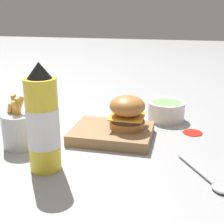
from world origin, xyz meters
TOP-DOWN VIEW (x-y plane):
  - ground_plane at (0.00, 0.00)m, footprint 6.00×6.00m
  - serving_board at (0.01, 0.07)m, footprint 0.23×0.18m
  - burger at (-0.04, 0.05)m, footprint 0.10×0.10m
  - ketchup_bottle at (0.12, 0.28)m, footprint 0.07×0.07m
  - fries_basket at (0.24, 0.18)m, footprint 0.10×0.10m
  - side_bowl at (-0.14, -0.13)m, footprint 0.12×0.12m
  - spoon at (-0.26, 0.27)m, footprint 0.11×0.17m
  - ketchup_puddle at (-0.23, -0.02)m, footprint 0.06×0.06m
  - parchment_square at (0.28, 0.04)m, footprint 0.15×0.15m

SIDE VIEW (x-z plane):
  - ground_plane at x=0.00m, z-range 0.00..0.00m
  - parchment_square at x=0.28m, z-range 0.00..0.00m
  - ketchup_puddle at x=-0.23m, z-range 0.00..0.00m
  - spoon at x=-0.26m, z-range 0.00..0.01m
  - serving_board at x=0.01m, z-range 0.00..0.03m
  - side_bowl at x=-0.14m, z-range 0.00..0.06m
  - fries_basket at x=0.24m, z-range -0.02..0.12m
  - burger at x=-0.04m, z-range 0.03..0.13m
  - ketchup_bottle at x=0.12m, z-range -0.01..0.24m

